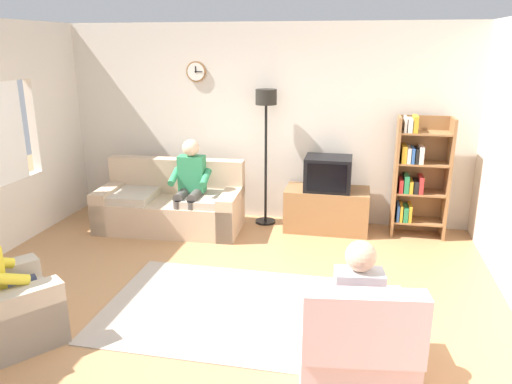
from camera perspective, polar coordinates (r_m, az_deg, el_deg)
The scene contains 12 objects.
ground_plane at distance 4.96m, azimuth -4.90°, elevation -12.61°, with size 12.00×12.00×0.00m, color #B27F51.
back_wall_assembly at distance 7.00m, azimuth 1.04°, elevation 7.85°, with size 6.20×0.17×2.70m.
couch at distance 6.83m, azimuth -9.74°, elevation -1.57°, with size 1.94×0.97×0.90m.
tv_stand at distance 6.75m, azimuth 8.09°, elevation -1.98°, with size 1.10×0.56×0.57m.
tv at distance 6.58m, azimuth 8.26°, elevation 2.12°, with size 0.60×0.49×0.44m.
bookshelf at distance 6.70m, azimuth 17.95°, elevation 1.87°, with size 0.68×0.36×1.57m.
floor_lamp at distance 6.67m, azimuth 1.15°, elevation 8.28°, with size 0.28×0.28×1.85m.
armchair_near_bookshelf at distance 3.88m, azimuth 11.26°, elevation -17.00°, with size 0.91×0.98×0.90m.
area_rug at distance 4.87m, azimuth -3.94°, elevation -13.11°, with size 2.20×1.70×0.01m, color #AD9E8E.
person_on_couch at distance 6.51m, azimuth -7.58°, elevation 1.16°, with size 0.52×0.55×1.24m.
person_in_left_armchair at distance 4.64m, azimuth -27.24°, elevation -8.38°, with size 0.62×0.64×1.12m.
person_in_right_armchair at distance 3.80m, azimuth 11.37°, elevation -12.28°, with size 0.55×0.57×1.12m.
Camera 1 is at (1.28, -4.14, 2.42)m, focal length 34.91 mm.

